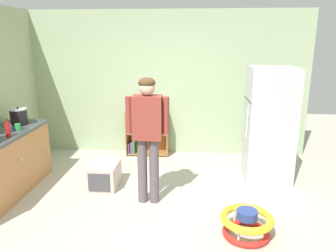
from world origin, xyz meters
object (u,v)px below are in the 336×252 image
at_px(pet_carrier, 104,175).
at_px(crock_pot, 19,117).
at_px(standing_person, 148,129).
at_px(bookshelf, 145,136).
at_px(kitchen_counter, 0,166).
at_px(refrigerator, 269,125).
at_px(baby_walker, 247,223).
at_px(green_cup, 18,127).
at_px(ketchup_bottle, 8,129).
at_px(blue_cup, 9,129).

relative_size(pet_carrier, crock_pot, 1.97).
height_order(standing_person, pet_carrier, standing_person).
distance_m(bookshelf, crock_pot, 2.27).
height_order(bookshelf, crock_pot, crock_pot).
relative_size(kitchen_counter, bookshelf, 2.25).
distance_m(refrigerator, pet_carrier, 2.66).
height_order(baby_walker, pet_carrier, pet_carrier).
xyz_separation_m(crock_pot, green_cup, (0.15, -0.31, -0.08)).
height_order(kitchen_counter, baby_walker, kitchen_counter).
bearing_deg(standing_person, kitchen_counter, -179.80).
relative_size(bookshelf, ketchup_bottle, 3.46).
relative_size(kitchen_counter, pet_carrier, 3.46).
bearing_deg(green_cup, blue_cup, -127.34).
xyz_separation_m(kitchen_counter, refrigerator, (3.86, 0.93, 0.44)).
bearing_deg(pet_carrier, standing_person, -29.67).
xyz_separation_m(kitchen_counter, baby_walker, (3.31, -0.72, -0.29)).
height_order(standing_person, blue_cup, standing_person).
xyz_separation_m(blue_cup, green_cup, (0.07, 0.10, 0.00)).
height_order(kitchen_counter, green_cup, green_cup).
distance_m(pet_carrier, crock_pot, 1.60).
height_order(pet_carrier, ketchup_bottle, ketchup_bottle).
relative_size(refrigerator, baby_walker, 2.95).
bearing_deg(baby_walker, bookshelf, 120.68).
bearing_deg(ketchup_bottle, kitchen_counter, 174.72).
relative_size(bookshelf, baby_walker, 1.41).
relative_size(bookshelf, blue_cup, 8.95).
distance_m(blue_cup, green_cup, 0.12).
bearing_deg(green_cup, refrigerator, 9.73).
distance_m(crock_pot, blue_cup, 0.42).
bearing_deg(ketchup_bottle, green_cup, 97.31).
bearing_deg(bookshelf, blue_cup, -134.26).
distance_m(pet_carrier, blue_cup, 1.50).
relative_size(bookshelf, crock_pot, 3.03).
bearing_deg(kitchen_counter, pet_carrier, 17.64).
relative_size(standing_person, ketchup_bottle, 6.97).
height_order(kitchen_counter, pet_carrier, kitchen_counter).
bearing_deg(standing_person, ketchup_bottle, -179.23).
bearing_deg(baby_walker, standing_person, 149.28).
distance_m(standing_person, baby_walker, 1.67).
height_order(kitchen_counter, crock_pot, crock_pot).
xyz_separation_m(baby_walker, pet_carrier, (-1.96, 1.15, 0.02)).
relative_size(refrigerator, standing_person, 1.04).
bearing_deg(bookshelf, kitchen_counter, -132.51).
xyz_separation_m(baby_walker, crock_pot, (-3.30, 1.32, 0.87)).
height_order(refrigerator, ketchup_bottle, refrigerator).
distance_m(kitchen_counter, crock_pot, 0.84).
height_order(baby_walker, ketchup_bottle, ketchup_bottle).
xyz_separation_m(bookshelf, baby_walker, (1.56, -2.63, -0.21)).
bearing_deg(crock_pot, standing_person, -16.09).
height_order(baby_walker, blue_cup, blue_cup).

